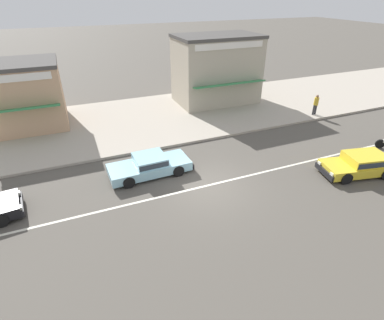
{
  "coord_description": "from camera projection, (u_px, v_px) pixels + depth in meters",
  "views": [
    {
      "loc": [
        -5.43,
        -11.13,
        8.56
      ],
      "look_at": [
        -0.26,
        1.39,
        0.8
      ],
      "focal_mm": 28.0,
      "sensor_mm": 36.0,
      "label": 1
    }
  ],
  "objects": [
    {
      "name": "ground_plane",
      "position": [
        207.0,
        186.0,
        14.99
      ],
      "size": [
        160.0,
        160.0,
        0.0
      ],
      "primitive_type": "plane",
      "color": "#544F47"
    },
    {
      "name": "lane_centre_stripe",
      "position": [
        207.0,
        186.0,
        14.98
      ],
      "size": [
        50.4,
        0.14,
        0.01
      ],
      "primitive_type": "cube",
      "color": "silver",
      "rests_on": "ground"
    },
    {
      "name": "kerb_strip",
      "position": [
        154.0,
        118.0,
        22.67
      ],
      "size": [
        68.0,
        10.0,
        0.15
      ],
      "primitive_type": "cube",
      "color": "#ADA393",
      "rests_on": "ground"
    },
    {
      "name": "hatchback_yellow_2",
      "position": [
        360.0,
        164.0,
        15.71
      ],
      "size": [
        4.03,
        2.35,
        1.1
      ],
      "color": "yellow",
      "rests_on": "ground"
    },
    {
      "name": "sedan_pale_blue_3",
      "position": [
        150.0,
        165.0,
        15.71
      ],
      "size": [
        4.38,
        1.94,
        1.06
      ],
      "color": "#93C6D6",
      "rests_on": "ground"
    },
    {
      "name": "pedestrian_mid_kerb",
      "position": [
        316.0,
        103.0,
        22.62
      ],
      "size": [
        0.34,
        0.34,
        1.55
      ],
      "color": "#333338",
      "rests_on": "kerb_strip"
    },
    {
      "name": "shopfront_corner_warung",
      "position": [
        216.0,
        69.0,
        24.61
      ],
      "size": [
        6.7,
        4.91,
        5.33
      ],
      "color": "#B2A893",
      "rests_on": "kerb_strip"
    },
    {
      "name": "shopfront_mid_block",
      "position": [
        24.0,
        95.0,
        20.18
      ],
      "size": [
        4.93,
        5.2,
        4.38
      ],
      "color": "tan",
      "rests_on": "kerb_strip"
    }
  ]
}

